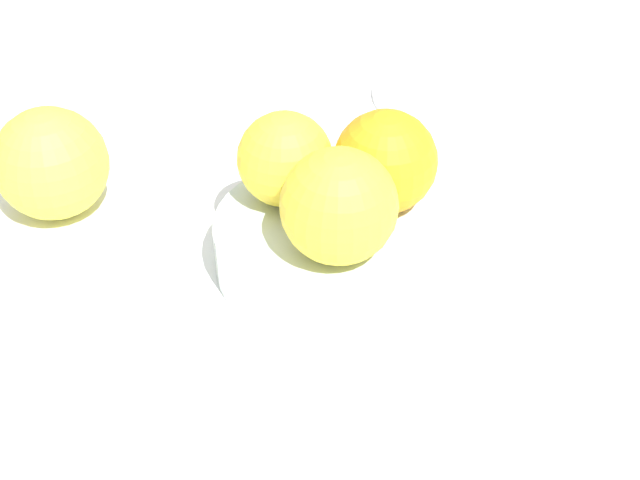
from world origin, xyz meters
TOP-DOWN VIEW (x-y plane):
  - ground_plane at (0.00, 0.00)cm, footprint 110.00×110.00cm
  - fruit_bowl at (0.00, 0.00)cm, footprint 13.46×13.46cm
  - orange_in_bowl_0 at (-2.96, 1.20)cm, footprint 6.92×6.92cm
  - orange_in_bowl_1 at (-1.37, -4.21)cm, footprint 6.54×6.54cm
  - orange_in_bowl_2 at (3.27, 0.10)cm, footprint 6.08×6.08cm
  - orange_loose_0 at (16.91, 9.41)cm, footprint 7.81×7.81cm
  - side_plate at (9.10, -22.54)cm, footprint 12.44×12.44cm

SIDE VIEW (x-z plane):
  - ground_plane at x=0.00cm, z-range -2.00..0.00cm
  - side_plate at x=9.10cm, z-range 0.00..0.80cm
  - fruit_bowl at x=0.00cm, z-range -0.10..3.71cm
  - orange_loose_0 at x=16.91cm, z-range 0.00..7.81cm
  - orange_in_bowl_2 at x=3.27cm, z-range 3.82..9.90cm
  - orange_in_bowl_1 at x=-1.37cm, z-range 3.82..10.36cm
  - orange_in_bowl_0 at x=-2.96cm, z-range 3.82..10.74cm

